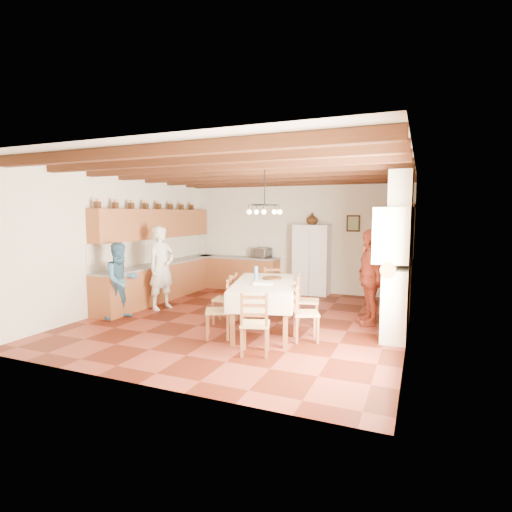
{
  "coord_description": "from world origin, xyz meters",
  "views": [
    {
      "loc": [
        3.17,
        -7.07,
        2.11
      ],
      "look_at": [
        0.1,
        0.3,
        1.25
      ],
      "focal_mm": 28.0,
      "sensor_mm": 36.0,
      "label": 1
    }
  ],
  "objects_px": {
    "hutch": "(401,256)",
    "microwave": "(262,253)",
    "person_woman_red": "(369,277)",
    "dining_table": "(264,287)",
    "chair_end_near": "(255,323)",
    "person_man": "(162,268)",
    "chair_right_far": "(308,300)",
    "person_woman_blue": "(121,281)",
    "chair_left_far": "(225,298)",
    "chair_right_near": "(306,312)",
    "chair_end_far": "(274,291)",
    "refrigerator": "(313,259)",
    "chair_left_near": "(218,310)"
  },
  "relations": [
    {
      "from": "person_woman_red",
      "to": "microwave",
      "type": "distance_m",
      "value": 3.89
    },
    {
      "from": "person_woman_red",
      "to": "chair_end_far",
      "type": "bearing_deg",
      "value": -118.03
    },
    {
      "from": "dining_table",
      "to": "chair_right_near",
      "type": "height_order",
      "value": "chair_right_near"
    },
    {
      "from": "dining_table",
      "to": "person_man",
      "type": "relative_size",
      "value": 1.22
    },
    {
      "from": "chair_left_far",
      "to": "microwave",
      "type": "distance_m",
      "value": 3.37
    },
    {
      "from": "chair_end_far",
      "to": "hutch",
      "type": "bearing_deg",
      "value": 9.08
    },
    {
      "from": "chair_left_far",
      "to": "person_man",
      "type": "distance_m",
      "value": 1.91
    },
    {
      "from": "chair_right_far",
      "to": "person_woman_blue",
      "type": "xyz_separation_m",
      "value": [
        -3.58,
        -0.97,
        0.29
      ]
    },
    {
      "from": "hutch",
      "to": "dining_table",
      "type": "height_order",
      "value": "hutch"
    },
    {
      "from": "chair_end_near",
      "to": "microwave",
      "type": "xyz_separation_m",
      "value": [
        -1.76,
        4.65,
        0.56
      ]
    },
    {
      "from": "chair_end_near",
      "to": "microwave",
      "type": "bearing_deg",
      "value": -86.73
    },
    {
      "from": "person_man",
      "to": "person_woman_blue",
      "type": "height_order",
      "value": "person_man"
    },
    {
      "from": "chair_right_near",
      "to": "chair_right_far",
      "type": "bearing_deg",
      "value": -9.45
    },
    {
      "from": "hutch",
      "to": "dining_table",
      "type": "distance_m",
      "value": 3.59
    },
    {
      "from": "chair_left_far",
      "to": "chair_right_far",
      "type": "xyz_separation_m",
      "value": [
        1.52,
        0.46,
        0.0
      ]
    },
    {
      "from": "chair_right_near",
      "to": "refrigerator",
      "type": "bearing_deg",
      "value": -9.78
    },
    {
      "from": "refrigerator",
      "to": "chair_right_near",
      "type": "bearing_deg",
      "value": -75.98
    },
    {
      "from": "hutch",
      "to": "person_man",
      "type": "height_order",
      "value": "hutch"
    },
    {
      "from": "person_man",
      "to": "chair_right_near",
      "type": "bearing_deg",
      "value": -89.83
    },
    {
      "from": "chair_right_far",
      "to": "dining_table",
      "type": "bearing_deg",
      "value": 123.68
    },
    {
      "from": "refrigerator",
      "to": "chair_end_far",
      "type": "bearing_deg",
      "value": -94.4
    },
    {
      "from": "chair_end_far",
      "to": "refrigerator",
      "type": "bearing_deg",
      "value": 60.19
    },
    {
      "from": "chair_end_far",
      "to": "microwave",
      "type": "bearing_deg",
      "value": 93.34
    },
    {
      "from": "chair_left_far",
      "to": "chair_end_near",
      "type": "xyz_separation_m",
      "value": [
        1.21,
        -1.38,
        0.0
      ]
    },
    {
      "from": "hutch",
      "to": "chair_left_far",
      "type": "bearing_deg",
      "value": -137.84
    },
    {
      "from": "chair_left_near",
      "to": "chair_right_far",
      "type": "height_order",
      "value": "same"
    },
    {
      "from": "chair_left_near",
      "to": "person_woman_red",
      "type": "height_order",
      "value": "person_woman_red"
    },
    {
      "from": "hutch",
      "to": "microwave",
      "type": "distance_m",
      "value": 3.64
    },
    {
      "from": "person_man",
      "to": "person_woman_red",
      "type": "xyz_separation_m",
      "value": [
        4.36,
        0.49,
        -0.01
      ]
    },
    {
      "from": "dining_table",
      "to": "chair_end_near",
      "type": "distance_m",
      "value": 1.26
    },
    {
      "from": "hutch",
      "to": "person_woman_blue",
      "type": "height_order",
      "value": "hutch"
    },
    {
      "from": "chair_right_far",
      "to": "microwave",
      "type": "distance_m",
      "value": 3.55
    },
    {
      "from": "chair_end_near",
      "to": "person_woman_blue",
      "type": "distance_m",
      "value": 3.39
    },
    {
      "from": "chair_left_far",
      "to": "chair_end_far",
      "type": "xyz_separation_m",
      "value": [
        0.61,
        1.07,
        0.0
      ]
    },
    {
      "from": "chair_end_near",
      "to": "person_man",
      "type": "distance_m",
      "value": 3.55
    },
    {
      "from": "dining_table",
      "to": "chair_end_far",
      "type": "bearing_deg",
      "value": 102.5
    },
    {
      "from": "chair_left_near",
      "to": "person_man",
      "type": "bearing_deg",
      "value": -149.23
    },
    {
      "from": "chair_right_far",
      "to": "person_woman_red",
      "type": "bearing_deg",
      "value": -76.7
    },
    {
      "from": "chair_end_near",
      "to": "person_woman_red",
      "type": "relative_size",
      "value": 0.53
    },
    {
      "from": "chair_left_far",
      "to": "chair_right_far",
      "type": "distance_m",
      "value": 1.59
    },
    {
      "from": "chair_left_near",
      "to": "person_man",
      "type": "xyz_separation_m",
      "value": [
        -2.1,
        1.35,
        0.44
      ]
    },
    {
      "from": "dining_table",
      "to": "person_woman_red",
      "type": "bearing_deg",
      "value": 34.52
    },
    {
      "from": "dining_table",
      "to": "microwave",
      "type": "relative_size",
      "value": 4.59
    },
    {
      "from": "microwave",
      "to": "person_woman_red",
      "type": "bearing_deg",
      "value": -17.61
    },
    {
      "from": "chair_end_near",
      "to": "chair_left_near",
      "type": "bearing_deg",
      "value": -46.4
    },
    {
      "from": "person_woman_red",
      "to": "dining_table",
      "type": "bearing_deg",
      "value": -80.38
    },
    {
      "from": "chair_right_near",
      "to": "person_woman_red",
      "type": "distance_m",
      "value": 1.69
    },
    {
      "from": "microwave",
      "to": "chair_end_far",
      "type": "bearing_deg",
      "value": -43.22
    },
    {
      "from": "chair_end_far",
      "to": "person_woman_red",
      "type": "xyz_separation_m",
      "value": [
        1.96,
        -0.11,
        0.43
      ]
    },
    {
      "from": "person_woman_red",
      "to": "hutch",
      "type": "bearing_deg",
      "value": 139.86
    }
  ]
}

